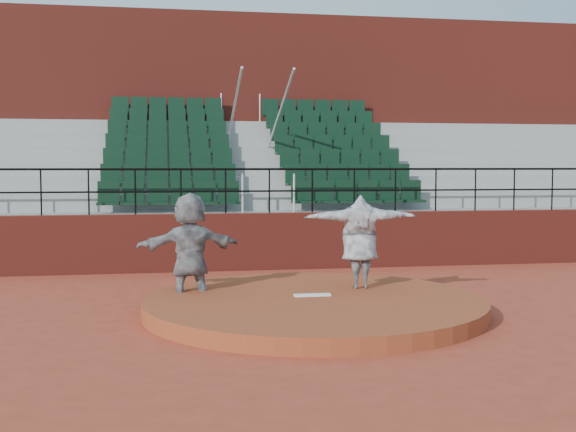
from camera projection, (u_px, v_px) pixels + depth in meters
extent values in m
plane|color=#A13924|center=(314.00, 313.00, 11.66)|extent=(90.00, 90.00, 0.00)
cylinder|color=#933E21|center=(314.00, 305.00, 11.65)|extent=(5.50, 5.50, 0.25)
cube|color=white|center=(312.00, 295.00, 11.79)|extent=(0.60, 0.15, 0.03)
cube|color=maroon|center=(269.00, 241.00, 16.53)|extent=(24.00, 0.30, 1.30)
cylinder|color=black|center=(269.00, 169.00, 16.42)|extent=(24.00, 0.05, 0.05)
cylinder|color=black|center=(269.00, 191.00, 16.45)|extent=(24.00, 0.04, 0.04)
cylinder|color=black|center=(41.00, 192.00, 15.60)|extent=(0.04, 0.04, 1.00)
cylinder|color=black|center=(89.00, 192.00, 15.77)|extent=(0.04, 0.04, 1.00)
cylinder|color=black|center=(135.00, 192.00, 15.94)|extent=(0.04, 0.04, 1.00)
cylinder|color=black|center=(181.00, 192.00, 16.11)|extent=(0.04, 0.04, 1.00)
cylinder|color=black|center=(226.00, 191.00, 16.28)|extent=(0.04, 0.04, 1.00)
cylinder|color=black|center=(269.00, 191.00, 16.45)|extent=(0.04, 0.04, 1.00)
cylinder|color=black|center=(312.00, 191.00, 16.62)|extent=(0.04, 0.04, 1.00)
cylinder|color=black|center=(354.00, 191.00, 16.79)|extent=(0.04, 0.04, 1.00)
cylinder|color=black|center=(395.00, 190.00, 16.96)|extent=(0.04, 0.04, 1.00)
cylinder|color=black|center=(436.00, 190.00, 17.13)|extent=(0.04, 0.04, 1.00)
cylinder|color=black|center=(475.00, 190.00, 17.30)|extent=(0.04, 0.04, 1.00)
cylinder|color=black|center=(514.00, 190.00, 17.47)|extent=(0.04, 0.04, 1.00)
cylinder|color=black|center=(552.00, 189.00, 17.64)|extent=(0.04, 0.04, 1.00)
cube|color=gray|center=(266.00, 239.00, 17.10)|extent=(24.00, 0.85, 1.30)
cube|color=black|center=(169.00, 197.00, 16.65)|extent=(3.30, 0.48, 0.72)
cube|color=black|center=(358.00, 195.00, 17.42)|extent=(3.30, 0.48, 0.72)
cube|color=gray|center=(261.00, 227.00, 17.92)|extent=(24.00, 0.85, 1.70)
cube|color=black|center=(169.00, 179.00, 17.46)|extent=(3.30, 0.48, 0.72)
cube|color=black|center=(349.00, 178.00, 18.23)|extent=(3.30, 0.48, 0.72)
cube|color=gray|center=(257.00, 217.00, 18.74)|extent=(24.00, 0.85, 2.10)
cube|color=black|center=(169.00, 162.00, 18.27)|extent=(3.30, 0.48, 0.72)
cube|color=black|center=(341.00, 163.00, 19.03)|extent=(3.30, 0.48, 0.72)
cube|color=gray|center=(253.00, 207.00, 19.56)|extent=(24.00, 0.85, 2.50)
cube|color=black|center=(168.00, 147.00, 19.08)|extent=(3.30, 0.48, 0.72)
cube|color=black|center=(334.00, 148.00, 19.84)|extent=(3.30, 0.48, 0.72)
cube|color=gray|center=(249.00, 199.00, 20.38)|extent=(24.00, 0.85, 2.90)
cube|color=black|center=(168.00, 134.00, 19.89)|extent=(3.30, 0.48, 0.72)
cube|color=black|center=(327.00, 135.00, 20.65)|extent=(3.30, 0.48, 0.72)
cube|color=gray|center=(246.00, 190.00, 21.21)|extent=(24.00, 0.85, 3.30)
cube|color=black|center=(167.00, 121.00, 20.69)|extent=(3.30, 0.48, 0.72)
cube|color=black|center=(321.00, 123.00, 21.46)|extent=(3.30, 0.48, 0.72)
cube|color=gray|center=(243.00, 183.00, 22.03)|extent=(24.00, 0.85, 3.70)
cube|color=black|center=(167.00, 109.00, 21.50)|extent=(3.30, 0.48, 0.72)
cube|color=black|center=(315.00, 111.00, 22.26)|extent=(3.30, 0.48, 0.72)
cylinder|color=silver|center=(230.00, 127.00, 19.31)|extent=(0.06, 5.97, 2.46)
cylinder|color=silver|center=(275.00, 128.00, 19.51)|extent=(0.06, 5.97, 2.46)
cube|color=maroon|center=(236.00, 130.00, 23.80)|extent=(24.00, 3.00, 7.10)
imported|color=black|center=(360.00, 242.00, 12.51)|extent=(2.01, 0.63, 1.62)
imported|color=black|center=(190.00, 249.00, 12.23)|extent=(1.86, 0.89, 1.93)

